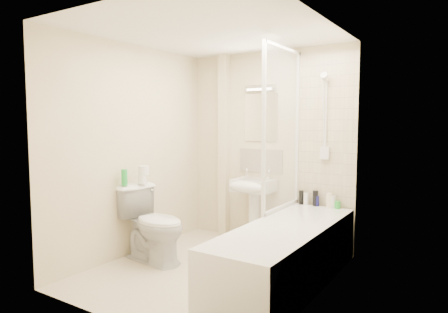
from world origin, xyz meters
The scene contains 26 objects.
floor centered at (0.00, 0.00, 0.00)m, with size 2.50×2.50×0.00m, color beige.
wall_back centered at (0.00, 1.25, 1.20)m, with size 2.20×0.02×2.40m, color beige.
wall_left centered at (-1.10, 0.00, 1.20)m, with size 0.02×2.50×2.40m, color beige.
wall_right centered at (1.10, 0.00, 1.20)m, with size 0.02×2.50×2.40m, color beige.
ceiling centered at (0.00, 0.00, 2.40)m, with size 2.20×2.50×0.02m, color white.
tile_back centered at (0.75, 1.24, 1.42)m, with size 0.70×0.01×1.75m, color beige.
tile_right centered at (1.09, 0.15, 1.42)m, with size 0.01×2.10×1.75m, color beige.
pipe_boxing centered at (-0.62, 1.19, 1.20)m, with size 0.12×0.12×2.40m, color beige.
splashback centered at (-0.10, 1.24, 1.03)m, with size 0.60×0.01×0.30m, color beige.
mirror centered at (-0.10, 1.24, 1.58)m, with size 0.46×0.01×0.60m, color white.
strip_light centered at (-0.10, 1.22, 1.95)m, with size 0.42×0.07×0.07m, color silver.
bathtub centered at (0.75, 0.15, 0.29)m, with size 0.70×2.10×0.55m.
shower_screen centered at (0.40, 0.80, 1.45)m, with size 0.04×0.92×1.80m.
shower_fixture centered at (0.75, 1.19, 1.55)m, with size 0.10×0.16×0.99m.
pedestal_sink centered at (-0.10, 1.01, 0.65)m, with size 0.48×0.46×0.93m.
bottle_black_a centered at (0.49, 1.16, 0.63)m, with size 0.05×0.05×0.17m, color black.
bottle_white_a centered at (0.55, 1.16, 0.62)m, with size 0.06×0.06×0.14m, color white.
bottle_black_b centered at (0.66, 1.16, 0.64)m, with size 0.06×0.06×0.18m, color black.
bottle_blue centered at (0.69, 1.16, 0.61)m, with size 0.05×0.05×0.12m, color #151458.
bottle_cream centered at (0.83, 1.16, 0.63)m, with size 0.07×0.07×0.17m, color #FBE8C2.
bottle_white_b centered at (0.87, 1.16, 0.62)m, with size 0.06×0.06×0.14m, color silver.
bottle_green centered at (0.92, 1.16, 0.59)m, with size 0.07×0.07×0.09m, color green.
toilet centered at (-0.72, -0.09, 0.41)m, with size 0.86×0.56×0.83m, color white.
toilet_roll_lower centered at (-0.94, -0.03, 0.88)m, with size 0.10×0.10×0.10m, color white.
toilet_roll_upper centered at (-0.93, 0.00, 0.98)m, with size 0.12×0.12×0.10m, color white.
green_bottle centered at (-1.01, -0.22, 0.92)m, with size 0.07×0.07×0.18m, color green.
Camera 1 is at (2.25, -3.26, 1.53)m, focal length 32.00 mm.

